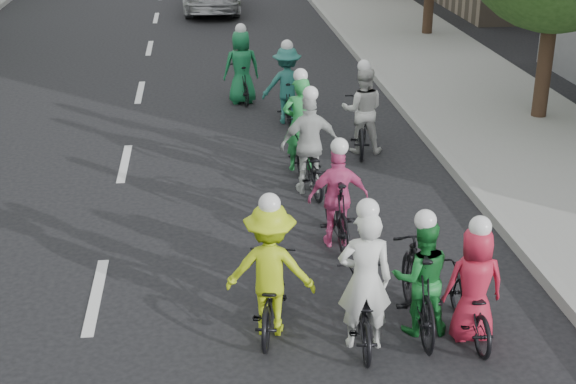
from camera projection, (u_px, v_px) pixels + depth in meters
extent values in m
plane|color=black|center=(96.00, 296.00, 10.58)|extent=(120.00, 120.00, 0.00)
cube|color=gray|center=(455.00, 80.00, 20.55)|extent=(4.00, 80.00, 0.15)
cube|color=#999993|center=(381.00, 82.00, 20.34)|extent=(0.18, 80.00, 0.18)
cylinder|color=black|center=(544.00, 71.00, 17.10)|extent=(0.32, 0.32, 2.27)
imported|color=black|center=(362.00, 310.00, 9.47)|extent=(0.67, 1.59, 0.81)
imported|color=silver|center=(365.00, 280.00, 9.20)|extent=(0.67, 0.47, 1.73)
sphere|color=white|center=(368.00, 210.00, 8.85)|extent=(0.26, 0.26, 0.26)
imported|color=black|center=(418.00, 287.00, 9.70)|extent=(0.61, 1.85, 1.10)
imported|color=#1A772F|center=(421.00, 278.00, 9.54)|extent=(0.74, 0.59, 1.46)
sphere|color=white|center=(425.00, 220.00, 9.25)|extent=(0.26, 0.26, 0.26)
imported|color=black|center=(270.00, 295.00, 9.75)|extent=(0.87, 1.71, 0.86)
imported|color=#B4D017|center=(270.00, 270.00, 9.50)|extent=(1.17, 0.81, 1.67)
sphere|color=white|center=(270.00, 204.00, 9.17)|extent=(0.26, 0.26, 0.26)
imported|color=black|center=(337.00, 209.00, 11.88)|extent=(0.55, 1.78, 1.06)
imported|color=#E04F91|center=(338.00, 197.00, 11.70)|extent=(0.91, 0.40, 1.53)
sphere|color=white|center=(340.00, 147.00, 11.40)|extent=(0.26, 0.26, 0.26)
imported|color=black|center=(469.00, 304.00, 9.61)|extent=(0.56, 1.56, 0.81)
imported|color=#B01C34|center=(474.00, 284.00, 9.39)|extent=(0.72, 0.47, 1.45)
sphere|color=white|center=(480.00, 227.00, 9.10)|extent=(0.26, 0.26, 0.26)
imported|color=black|center=(299.00, 144.00, 14.81)|extent=(0.48, 1.53, 0.91)
imported|color=green|center=(300.00, 124.00, 14.55)|extent=(0.65, 0.44, 1.76)
sphere|color=white|center=(300.00, 76.00, 14.21)|extent=(0.26, 0.26, 0.26)
imported|color=black|center=(361.00, 126.00, 15.69)|extent=(0.98, 1.97, 0.99)
imported|color=silver|center=(363.00, 110.00, 15.47)|extent=(0.92, 0.77, 1.69)
sphere|color=white|center=(364.00, 66.00, 15.13)|extent=(0.26, 0.26, 0.26)
imported|color=black|center=(287.00, 101.00, 17.45)|extent=(0.44, 1.54, 0.93)
imported|color=#22675E|center=(287.00, 85.00, 17.21)|extent=(1.08, 0.62, 1.67)
sphere|color=white|center=(287.00, 46.00, 16.88)|extent=(0.26, 0.26, 0.26)
imported|color=black|center=(309.00, 165.00, 13.81)|extent=(0.80, 1.78, 0.90)
imported|color=silver|center=(310.00, 144.00, 13.55)|extent=(1.06, 0.54, 1.73)
sphere|color=white|center=(311.00, 94.00, 13.21)|extent=(0.26, 0.26, 0.26)
imported|color=black|center=(242.00, 83.00, 18.85)|extent=(0.64, 1.56, 0.91)
imported|color=#197240|center=(242.00, 67.00, 18.60)|extent=(0.91, 0.66, 1.72)
sphere|color=white|center=(241.00, 29.00, 18.26)|extent=(0.26, 0.26, 0.26)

